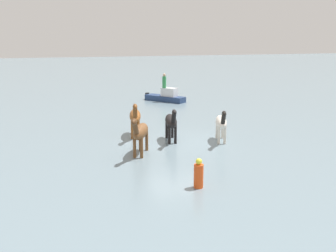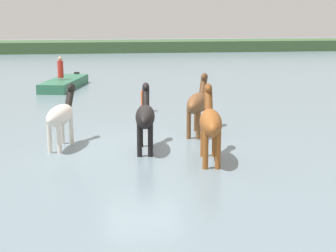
{
  "view_description": "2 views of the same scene",
  "coord_description": "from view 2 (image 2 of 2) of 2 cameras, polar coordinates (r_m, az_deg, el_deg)",
  "views": [
    {
      "loc": [
        5.26,
        19.22,
        5.66
      ],
      "look_at": [
        0.25,
        -0.36,
        0.83
      ],
      "focal_mm": 42.1,
      "sensor_mm": 36.0,
      "label": 1
    },
    {
      "loc": [
        -1.43,
        -15.42,
        4.05
      ],
      "look_at": [
        0.76,
        -0.43,
        0.77
      ],
      "focal_mm": 54.86,
      "sensor_mm": 36.0,
      "label": 2
    }
  ],
  "objects": [
    {
      "name": "distant_shoreline",
      "position": [
        59.12,
        -6.99,
        8.2
      ],
      "size": [
        136.24,
        6.0,
        2.4
      ],
      "primitive_type": "cube",
      "color": "#395532",
      "rests_on": "ground_plane"
    },
    {
      "name": "horse_pinto_flank",
      "position": [
        16.13,
        -11.82,
        1.19
      ],
      "size": [
        1.05,
        2.41,
        1.88
      ],
      "rotation": [
        0.0,
        0.0,
        1.29
      ],
      "color": "silver",
      "rests_on": "ground_plane"
    },
    {
      "name": "horse_rear_stallion",
      "position": [
        17.63,
        3.33,
        2.58
      ],
      "size": [
        1.37,
        2.52,
        2.0
      ],
      "rotation": [
        0.0,
        0.0,
        1.17
      ],
      "color": "brown",
      "rests_on": "ground_plane"
    },
    {
      "name": "horse_mid_herd",
      "position": [
        14.32,
        4.74,
        0.43
      ],
      "size": [
        0.93,
        2.66,
        2.06
      ],
      "rotation": [
        0.0,
        0.0,
        1.41
      ],
      "color": "brown",
      "rests_on": "ground_plane"
    },
    {
      "name": "boat_skiff_near",
      "position": [
        29.77,
        -11.41,
        4.51
      ],
      "size": [
        2.65,
        5.51,
        0.76
      ],
      "rotation": [
        0.0,
        0.0,
        4.48
      ],
      "color": "#2D6B4C",
      "rests_on": "ground_plane"
    },
    {
      "name": "person_spotter_bow",
      "position": [
        29.45,
        -11.86,
        6.32
      ],
      "size": [
        0.32,
        0.32,
        1.19
      ],
      "color": "red",
      "rests_on": "boat_skiff_near"
    },
    {
      "name": "buoy_channel_marker",
      "position": [
        21.97,
        -2.55,
        2.94
      ],
      "size": [
        0.36,
        0.36,
        1.14
      ],
      "color": "#E54C19",
      "rests_on": "ground_plane"
    },
    {
      "name": "ground_plane",
      "position": [
        16.01,
        -2.93,
        -2.44
      ],
      "size": [
        151.38,
        151.38,
        0.0
      ],
      "primitive_type": "plane",
      "color": "slate"
    },
    {
      "name": "horse_lead",
      "position": [
        15.45,
        -2.55,
        1.09
      ],
      "size": [
        0.81,
        2.51,
        1.94
      ],
      "rotation": [
        0.0,
        0.0,
        1.45
      ],
      "color": "black",
      "rests_on": "ground_plane"
    }
  ]
}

